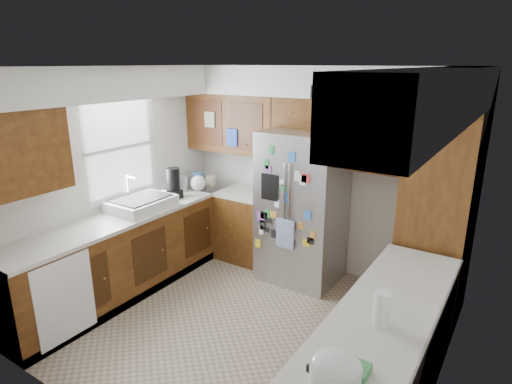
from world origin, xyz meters
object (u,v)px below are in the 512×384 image
rice_cooker (335,374)px  paper_towel (382,309)px  fridge (302,207)px  pantry (438,219)px

rice_cooker → paper_towel: bearing=89.0°
rice_cooker → fridge: bearing=120.1°
rice_cooker → paper_towel: size_ratio=1.16×
pantry → paper_towel: (0.01, -1.81, -0.04)m
pantry → rice_cooker: pantry is taller
pantry → fridge: pantry is taller
fridge → paper_towel: size_ratio=7.64×
fridge → rice_cooker: 2.99m
pantry → paper_towel: bearing=-89.6°
fridge → pantry: bearing=-2.1°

